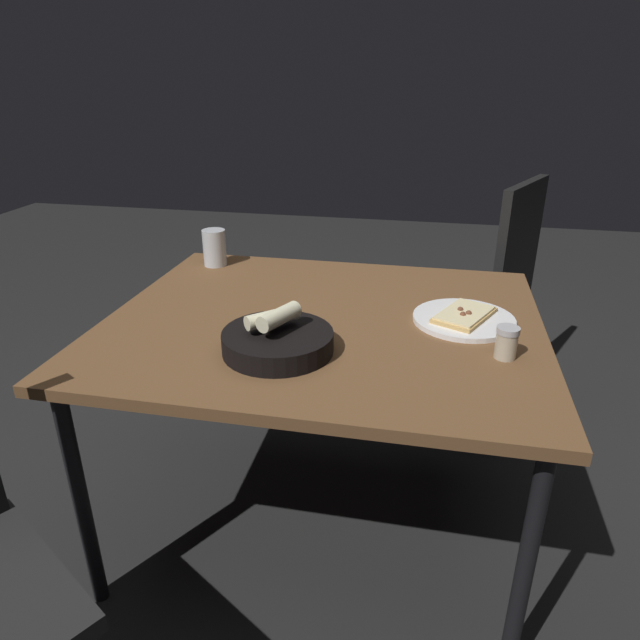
{
  "coord_description": "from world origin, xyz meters",
  "views": [
    {
      "loc": [
        -1.43,
        -0.28,
        1.34
      ],
      "look_at": [
        -0.05,
        -0.0,
        0.72
      ],
      "focal_mm": 31.8,
      "sensor_mm": 36.0,
      "label": 1
    }
  ],
  "objects_px": {
    "pizza_plate": "(464,318)",
    "chair_far": "(487,282)",
    "dining_table": "(323,335)",
    "beer_glass": "(215,250)",
    "bread_basket": "(278,339)",
    "pepper_shaker": "(506,344)"
  },
  "relations": [
    {
      "from": "beer_glass",
      "to": "chair_far",
      "type": "relative_size",
      "value": 0.13
    },
    {
      "from": "dining_table",
      "to": "chair_far",
      "type": "relative_size",
      "value": 1.26
    },
    {
      "from": "chair_far",
      "to": "pepper_shaker",
      "type": "bearing_deg",
      "value": 177.49
    },
    {
      "from": "beer_glass",
      "to": "dining_table",
      "type": "bearing_deg",
      "value": -129.41
    },
    {
      "from": "dining_table",
      "to": "beer_glass",
      "type": "bearing_deg",
      "value": 50.59
    },
    {
      "from": "pizza_plate",
      "to": "chair_far",
      "type": "distance_m",
      "value": 0.88
    },
    {
      "from": "bread_basket",
      "to": "dining_table",
      "type": "bearing_deg",
      "value": -17.46
    },
    {
      "from": "beer_glass",
      "to": "chair_far",
      "type": "height_order",
      "value": "chair_far"
    },
    {
      "from": "pepper_shaker",
      "to": "beer_glass",
      "type": "bearing_deg",
      "value": 60.64
    },
    {
      "from": "beer_glass",
      "to": "pepper_shaker",
      "type": "xyz_separation_m",
      "value": [
        -0.53,
        -0.94,
        -0.02
      ]
    },
    {
      "from": "pepper_shaker",
      "to": "chair_far",
      "type": "relative_size",
      "value": 0.08
    },
    {
      "from": "pepper_shaker",
      "to": "bread_basket",
      "type": "bearing_deg",
      "value": 97.94
    },
    {
      "from": "pepper_shaker",
      "to": "chair_far",
      "type": "distance_m",
      "value": 1.07
    },
    {
      "from": "dining_table",
      "to": "chair_far",
      "type": "distance_m",
      "value": 1.05
    },
    {
      "from": "pizza_plate",
      "to": "bread_basket",
      "type": "xyz_separation_m",
      "value": [
        -0.27,
        0.45,
        0.02
      ]
    },
    {
      "from": "pizza_plate",
      "to": "bread_basket",
      "type": "bearing_deg",
      "value": 121.06
    },
    {
      "from": "bread_basket",
      "to": "chair_far",
      "type": "xyz_separation_m",
      "value": [
        1.12,
        -0.59,
        -0.21
      ]
    },
    {
      "from": "bread_basket",
      "to": "pepper_shaker",
      "type": "relative_size",
      "value": 3.42
    },
    {
      "from": "dining_table",
      "to": "pizza_plate",
      "type": "bearing_deg",
      "value": -82.4
    },
    {
      "from": "dining_table",
      "to": "pepper_shaker",
      "type": "height_order",
      "value": "pepper_shaker"
    },
    {
      "from": "pizza_plate",
      "to": "chair_far",
      "type": "xyz_separation_m",
      "value": [
        0.85,
        -0.14,
        -0.19
      ]
    },
    {
      "from": "beer_glass",
      "to": "chair_far",
      "type": "xyz_separation_m",
      "value": [
        0.51,
        -0.99,
        -0.23
      ]
    }
  ]
}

